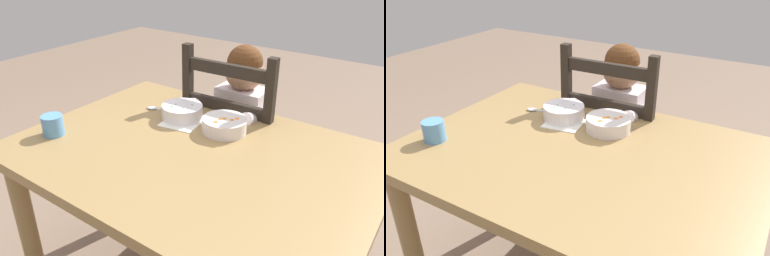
% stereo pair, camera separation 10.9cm
% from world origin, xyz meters
% --- Properties ---
extents(dining_table, '(1.22, 0.87, 0.73)m').
position_xyz_m(dining_table, '(0.00, 0.00, 0.62)').
color(dining_table, '#9B7B4A').
rests_on(dining_table, ground).
extents(dining_chair, '(0.44, 0.44, 0.99)m').
position_xyz_m(dining_chair, '(-0.09, 0.48, 0.48)').
color(dining_chair, black).
rests_on(dining_chair, ground).
extents(child_figure, '(0.32, 0.31, 0.98)m').
position_xyz_m(child_figure, '(-0.09, 0.48, 0.65)').
color(child_figure, white).
rests_on(child_figure, ground).
extents(bowl_of_peas, '(0.16, 0.16, 0.06)m').
position_xyz_m(bowl_of_peas, '(-0.19, 0.19, 0.76)').
color(bowl_of_peas, white).
rests_on(bowl_of_peas, dining_table).
extents(bowl_of_carrots, '(0.17, 0.17, 0.05)m').
position_xyz_m(bowl_of_carrots, '(0.01, 0.19, 0.76)').
color(bowl_of_carrots, white).
rests_on(bowl_of_carrots, dining_table).
extents(spoon, '(0.14, 0.07, 0.01)m').
position_xyz_m(spoon, '(-0.33, 0.19, 0.74)').
color(spoon, silver).
rests_on(spoon, dining_table).
extents(drinking_cup, '(0.08, 0.08, 0.08)m').
position_xyz_m(drinking_cup, '(-0.49, -0.20, 0.77)').
color(drinking_cup, '#5B99D3').
rests_on(drinking_cup, dining_table).
extents(paper_napkin, '(0.16, 0.15, 0.00)m').
position_xyz_m(paper_napkin, '(-0.16, 0.15, 0.73)').
color(paper_napkin, white).
rests_on(paper_napkin, dining_table).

